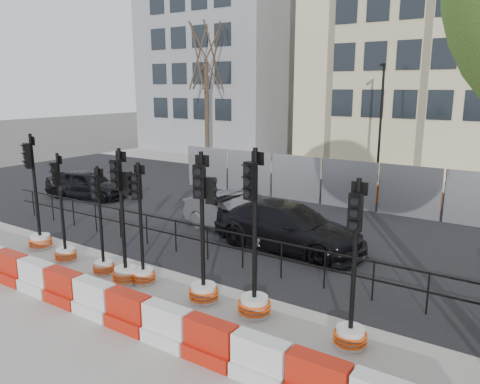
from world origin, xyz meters
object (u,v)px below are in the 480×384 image
Objects in this scene: traffic_signal_a at (38,226)px; traffic_signal_h at (351,314)px; traffic_signal_d at (125,253)px; car_a at (87,184)px; car_c at (288,226)px.

traffic_signal_h is at bearing 17.99° from traffic_signal_a.
car_a is at bearing 141.93° from traffic_signal_d.
car_c is (6.37, 4.22, -0.02)m from traffic_signal_a.
traffic_signal_h is 0.66× the size of car_c.
traffic_signal_h is (9.98, -0.07, -0.05)m from traffic_signal_a.
traffic_signal_a is 0.88× the size of car_a.
traffic_signal_a reaches higher than car_c.
traffic_signal_d reaches higher than traffic_signal_h.
car_a is 10.62m from car_c.
traffic_signal_a is 4.19m from traffic_signal_d.
traffic_signal_a is at bearing 176.28° from traffic_signal_h.
traffic_signal_a reaches higher than traffic_signal_h.
traffic_signal_h is 0.82× the size of car_a.
car_c reaches higher than car_a.
traffic_signal_a reaches higher than traffic_signal_d.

